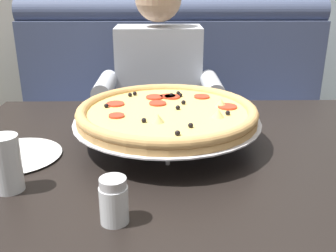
% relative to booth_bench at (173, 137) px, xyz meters
% --- Properties ---
extents(booth_bench, '(1.74, 0.78, 1.13)m').
position_rel_booth_bench_xyz_m(booth_bench, '(0.00, 0.00, 0.00)').
color(booth_bench, '#424C6B').
rests_on(booth_bench, ground_plane).
extents(dining_table, '(1.40, 1.00, 0.75)m').
position_rel_booth_bench_xyz_m(dining_table, '(0.00, -0.97, 0.28)').
color(dining_table, black).
rests_on(dining_table, ground_plane).
extents(diner_main, '(0.54, 0.64, 1.27)m').
position_rel_booth_bench_xyz_m(diner_main, '(-0.07, -0.27, 0.31)').
color(diner_main, '#2D3342').
rests_on(diner_main, ground_plane).
extents(pizza, '(0.55, 0.55, 0.13)m').
position_rel_booth_bench_xyz_m(pizza, '(-0.05, -0.91, 0.45)').
color(pizza, silver).
rests_on(pizza, dining_table).
extents(shaker_oregano, '(0.06, 0.06, 0.10)m').
position_rel_booth_bench_xyz_m(shaker_oregano, '(-0.16, -1.32, 0.40)').
color(shaker_oregano, white).
rests_on(shaker_oregano, dining_table).
extents(plate_near_left, '(0.25, 0.25, 0.02)m').
position_rel_booth_bench_xyz_m(plate_near_left, '(-0.47, -1.00, 0.37)').
color(plate_near_left, white).
rests_on(plate_near_left, dining_table).
extents(drinking_glass, '(0.07, 0.07, 0.14)m').
position_rel_booth_bench_xyz_m(drinking_glass, '(-0.42, -1.19, 0.42)').
color(drinking_glass, silver).
rests_on(drinking_glass, dining_table).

